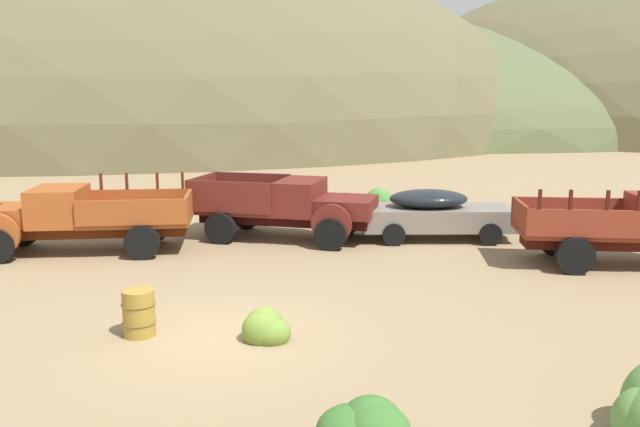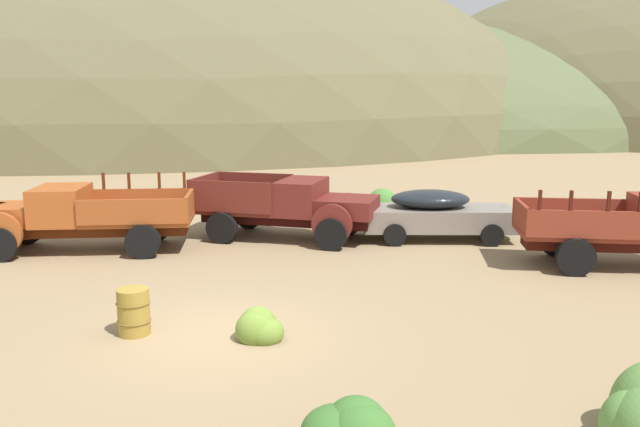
# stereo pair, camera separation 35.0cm
# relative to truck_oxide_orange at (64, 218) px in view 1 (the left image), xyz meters

# --- Properties ---
(ground_plane) EXTENTS (300.00, 300.00, 0.00)m
(ground_plane) POSITION_rel_truck_oxide_orange_xyz_m (5.88, -6.13, -1.00)
(ground_plane) COLOR #937A56
(hill_center) EXTENTS (97.60, 73.06, 42.06)m
(hill_center) POSITION_rel_truck_oxide_orange_xyz_m (-21.92, 51.60, -1.00)
(hill_center) COLOR brown
(hill_center) RESTS_ON ground
(hill_far_left) EXTENTS (101.29, 87.59, 27.40)m
(hill_far_left) POSITION_rel_truck_oxide_orange_xyz_m (10.56, 74.26, -1.00)
(hill_far_left) COLOR #56603D
(hill_far_left) RESTS_ON ground
(truck_oxide_orange) EXTENTS (6.49, 3.12, 2.16)m
(truck_oxide_orange) POSITION_rel_truck_oxide_orange_xyz_m (0.00, 0.00, 0.00)
(truck_oxide_orange) COLOR #51220D
(truck_oxide_orange) RESTS_ON ground
(truck_oxblood) EXTENTS (5.93, 3.33, 1.91)m
(truck_oxblood) POSITION_rel_truck_oxide_orange_xyz_m (6.48, 2.04, 0.01)
(truck_oxblood) COLOR black
(truck_oxblood) RESTS_ON ground
(car_primer_gray) EXTENTS (5.07, 2.25, 1.57)m
(car_primer_gray) POSITION_rel_truck_oxide_orange_xyz_m (11.02, 2.37, -0.18)
(car_primer_gray) COLOR slate
(car_primer_gray) RESTS_ON ground
(oil_drum_by_truck) EXTENTS (0.64, 0.64, 0.90)m
(oil_drum_by_truck) POSITION_rel_truck_oxide_orange_xyz_m (4.26, -6.21, -0.55)
(oil_drum_by_truck) COLOR olive
(oil_drum_by_truck) RESTS_ON ground
(bush_front_left) EXTENTS (1.17, 1.03, 1.24)m
(bush_front_left) POSITION_rel_truck_oxide_orange_xyz_m (9.26, 6.65, -0.71)
(bush_front_left) COLOR #4C8438
(bush_front_left) RESTS_ON ground
(bush_near_barrel) EXTENTS (0.92, 0.77, 0.79)m
(bush_near_barrel) POSITION_rel_truck_oxide_orange_xyz_m (6.68, -6.29, -0.81)
(bush_near_barrel) COLOR olive
(bush_near_barrel) RESTS_ON ground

